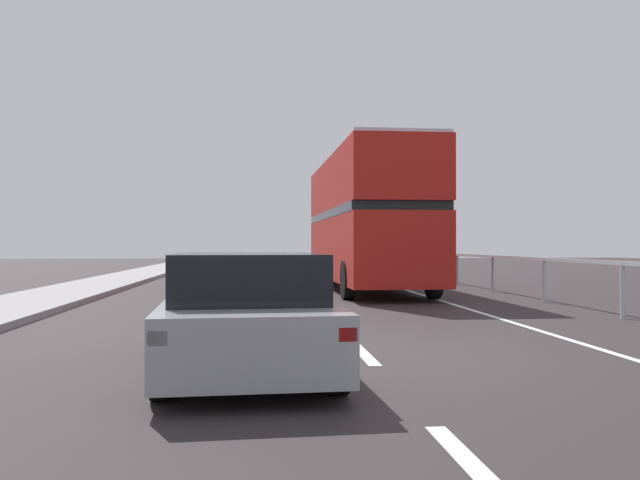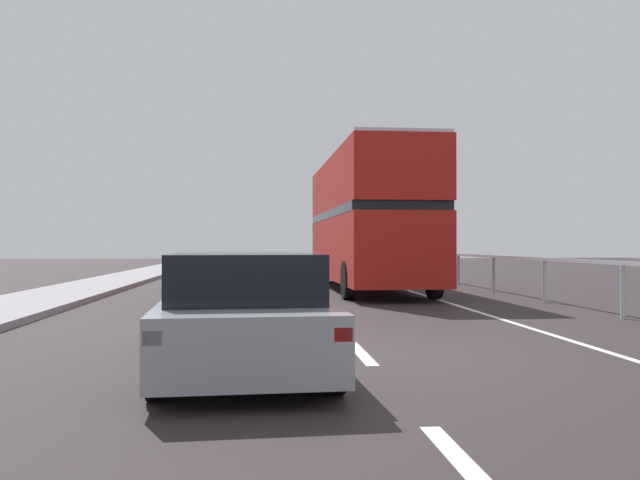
# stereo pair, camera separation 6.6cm
# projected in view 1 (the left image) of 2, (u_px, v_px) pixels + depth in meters

# --- Properties ---
(ground_plane) EXTENTS (75.58, 120.00, 0.10)m
(ground_plane) POSITION_uv_depth(u_px,v_px,m) (366.00, 360.00, 8.39)
(ground_plane) COLOR #2D2527
(lane_paint_markings) EXTENTS (3.39, 46.00, 0.01)m
(lane_paint_markings) POSITION_uv_depth(u_px,v_px,m) (395.00, 300.00, 16.82)
(lane_paint_markings) COLOR silver
(lane_paint_markings) RESTS_ON ground
(bridge_side_railing) EXTENTS (0.10, 42.00, 1.10)m
(bridge_side_railing) POSITION_uv_depth(u_px,v_px,m) (516.00, 264.00, 17.88)
(bridge_side_railing) COLOR #AEB4BE
(bridge_side_railing) RESTS_ON ground
(double_decker_bus_red) EXTENTS (2.66, 10.66, 4.20)m
(double_decker_bus_red) POSITION_uv_depth(u_px,v_px,m) (366.00, 218.00, 20.90)
(double_decker_bus_red) COLOR #AE1A13
(double_decker_bus_red) RESTS_ON ground
(hatchback_car_near) EXTENTS (1.99, 4.17, 1.32)m
(hatchback_car_near) POSITION_uv_depth(u_px,v_px,m) (246.00, 314.00, 7.43)
(hatchback_car_near) COLOR #90939A
(hatchback_car_near) RESTS_ON ground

